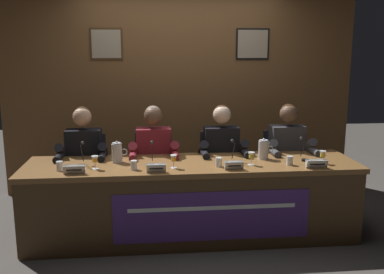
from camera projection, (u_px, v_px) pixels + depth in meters
name	position (u px, v px, depth m)	size (l,w,h in m)	color
ground_plane	(192.00, 235.00, 4.35)	(12.00, 12.00, 0.00)	#4C4742
wall_back_panelled	(180.00, 90.00, 5.52)	(4.38, 0.14, 2.60)	brown
conference_table	(194.00, 189.00, 4.14)	(3.18, 0.80, 0.74)	brown
chair_far_left	(87.00, 178.00, 4.72)	(0.44, 0.44, 0.91)	black
panelist_far_left	(83.00, 158.00, 4.47)	(0.51, 0.48, 1.24)	black
nameplate_far_left	(74.00, 169.00, 3.81)	(0.19, 0.06, 0.08)	white
juice_glass_far_left	(95.00, 160.00, 3.95)	(0.06, 0.06, 0.12)	white
water_cup_far_left	(60.00, 166.00, 3.92)	(0.06, 0.06, 0.08)	silver
microphone_far_left	(82.00, 158.00, 4.07)	(0.06, 0.17, 0.22)	black
chair_center_left	(154.00, 176.00, 4.79)	(0.44, 0.44, 0.91)	black
panelist_center_left	(154.00, 156.00, 4.54)	(0.51, 0.48, 1.24)	black
nameplate_center_left	(156.00, 168.00, 3.86)	(0.17, 0.06, 0.08)	white
juice_glass_center_left	(174.00, 159.00, 3.99)	(0.06, 0.06, 0.12)	white
water_cup_center_left	(134.00, 166.00, 3.95)	(0.06, 0.06, 0.08)	silver
microphone_center_left	(152.00, 157.00, 4.10)	(0.06, 0.17, 0.22)	black
chair_center_right	(219.00, 174.00, 4.86)	(0.44, 0.44, 0.91)	black
panelist_center_right	(222.00, 154.00, 4.61)	(0.51, 0.48, 1.24)	black
nameplate_center_right	(234.00, 165.00, 3.95)	(0.17, 0.06, 0.08)	white
juice_glass_center_right	(251.00, 156.00, 4.09)	(0.06, 0.06, 0.12)	white
water_cup_center_right	(219.00, 163.00, 4.05)	(0.06, 0.06, 0.08)	silver
microphone_center_right	(234.00, 155.00, 4.17)	(0.06, 0.17, 0.22)	black
chair_far_right	(282.00, 172.00, 4.93)	(0.44, 0.44, 0.91)	black
panelist_far_right	(289.00, 153.00, 4.68)	(0.51, 0.48, 1.24)	black
nameplate_far_right	(317.00, 164.00, 4.00)	(0.20, 0.06, 0.08)	white
juice_glass_far_right	(323.00, 155.00, 4.15)	(0.06, 0.06, 0.12)	white
water_cup_far_right	(290.00, 161.00, 4.10)	(0.06, 0.06, 0.08)	silver
microphone_far_right	(304.00, 153.00, 4.27)	(0.06, 0.17, 0.22)	black
water_pitcher_left_side	(117.00, 153.00, 4.19)	(0.15, 0.10, 0.21)	silver
water_pitcher_right_side	(264.00, 150.00, 4.32)	(0.15, 0.10, 0.21)	silver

